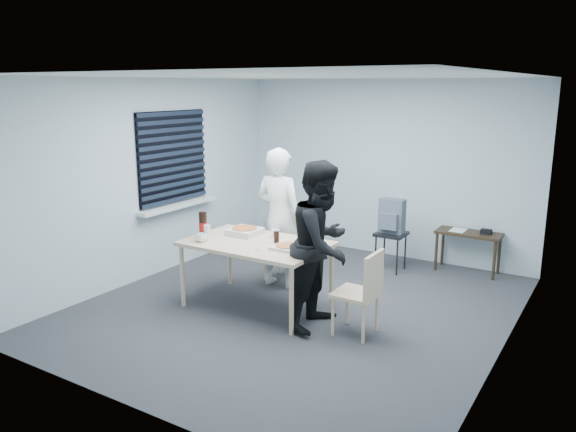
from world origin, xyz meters
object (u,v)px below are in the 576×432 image
Objects in this scene: dining_table at (257,247)px; soda_bottle at (203,225)px; backpack at (392,216)px; chair_right at (364,288)px; person_black at (322,245)px; stool at (391,240)px; chair_far at (287,240)px; side_table at (469,238)px; mug_b at (275,233)px; person_white at (279,218)px; mug_a at (202,238)px.

soda_bottle is (-0.64, -0.17, 0.20)m from dining_table.
chair_right is at bearing -75.86° from backpack.
chair_right reaches higher than dining_table.
chair_right is 0.61m from person_black.
backpack is at bearing 67.92° from dining_table.
backpack is at bearing -90.00° from stool.
chair_right is (1.36, -0.07, -0.20)m from dining_table.
chair_far is at bearing -137.01° from stool.
side_table is 1.57× the size of stool.
mug_b is (0.07, 0.28, 0.11)m from dining_table.
stool is 5.42× the size of mug_b.
person_black is at bearing -88.61° from stool.
side_table is (1.74, 2.52, -0.23)m from dining_table.
side_table is 1.04m from stool.
soda_bottle reaches higher than dining_table.
dining_table is at bearing -104.19° from mug_b.
person_black is at bearing -3.80° from dining_table.
backpack is (0.00, -0.01, 0.34)m from stool.
stool is 1.80× the size of soda_bottle.
soda_bottle is (-0.47, -0.90, 0.03)m from person_white.
stool is 1.95m from mug_b.
soda_bottle reaches higher than mug_a.
chair_far is 7.24× the size of mug_a.
backpack is at bearing -151.66° from side_table.
chair_far is 0.88m from mug_b.
stool is 2.75m from mug_a.
stool is at bearing 60.09° from mug_a.
soda_bottle is at bearing -147.56° from mug_b.
chair_far is 2.48m from side_table.
dining_table is 15.90× the size of mug_b.
side_table is 6.93× the size of mug_a.
mug_a is 0.21m from soda_bottle.
stool is at bearing 66.89° from mug_b.
backpack is (-0.92, -0.50, 0.28)m from side_table.
person_black is 17.70× the size of mug_b.
dining_table is 0.90× the size of person_black.
mug_a is 1.23× the size of mug_b.
side_table is (1.91, 1.79, -0.40)m from person_white.
soda_bottle is at bearing 62.13° from person_white.
soda_bottle is at bearing -123.87° from backpack.
backpack is at bearing 59.94° from mug_a.
side_table is 1.09m from backpack.
chair_far is 1.04× the size of side_table.
person_white is 2.08× the size of side_table.
mug_b is at bearing 67.02° from person_black.
chair_right is at bearing -15.21° from mug_b.
chair_right is (1.61, -1.11, 0.00)m from chair_far.
person_white is at bearing 117.37° from mug_b.
mug_b is at bearing -126.73° from side_table.
stool is at bearing 104.32° from chair_right.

